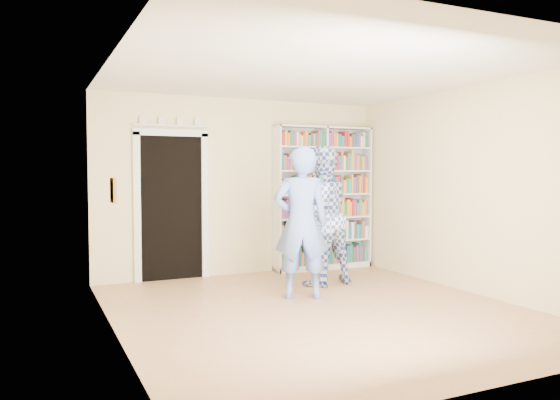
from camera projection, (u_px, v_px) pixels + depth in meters
name	position (u px, v px, depth m)	size (l,w,h in m)	color
floor	(320.00, 310.00, 6.23)	(5.00, 5.00, 0.00)	#AA7952
ceiling	(321.00, 72.00, 6.09)	(5.00, 5.00, 0.00)	white
wall_back	(242.00, 187.00, 8.43)	(4.50, 4.50, 0.00)	beige
wall_left	(114.00, 196.00, 5.22)	(5.00, 5.00, 0.00)	beige
wall_right	(471.00, 190.00, 7.10)	(5.00, 5.00, 0.00)	beige
bookshelf	(323.00, 197.00, 8.86)	(1.68, 0.31, 2.31)	white
doorway	(172.00, 199.00, 7.95)	(1.10, 0.08, 2.43)	black
wall_art	(113.00, 190.00, 5.40)	(0.03, 0.25, 0.25)	brown
man_blue	(301.00, 223.00, 6.80)	(0.69, 0.45, 1.89)	#688DE7
man_plaid	(321.00, 216.00, 7.61)	(0.94, 0.73, 1.94)	#344E9F
paper_sheet	(332.00, 219.00, 7.51)	(0.20, 0.01, 0.28)	white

